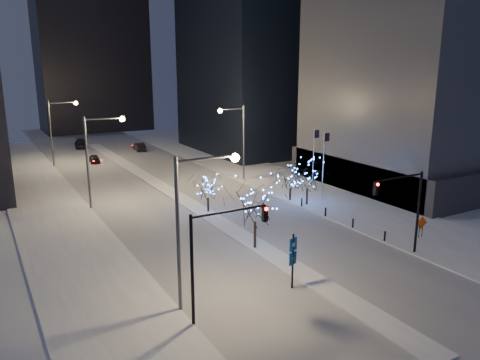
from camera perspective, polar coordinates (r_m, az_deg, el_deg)
ground at (r=34.29m, az=10.13°, el=-12.74°), size 160.00×160.00×0.00m
road at (r=63.46m, az=-10.46°, el=-0.26°), size 20.00×130.00×0.02m
median at (r=58.89m, az=-8.83°, el=-1.23°), size 2.00×80.00×0.15m
east_sidewalk at (r=57.72m, az=8.92°, el=-1.54°), size 10.00×90.00×0.15m
west_sidewalk at (r=46.22m, az=-20.66°, el=-6.22°), size 8.00×90.00×0.15m
midrise_block at (r=68.03m, az=23.45°, el=12.55°), size 30.00×22.00×30.00m
plinth at (r=69.30m, az=22.43°, el=1.79°), size 30.00×24.00×4.00m
horizon_block at (r=118.30m, az=-17.75°, el=16.02°), size 24.00×14.00×42.00m
street_lamp_w_near at (r=28.95m, az=-5.70°, el=-3.77°), size 4.40×0.56×10.00m
street_lamp_w_mid at (r=52.20m, az=-17.08°, el=3.61°), size 4.40×0.56×10.00m
street_lamp_w_far at (r=76.56m, az=-21.37°, el=6.36°), size 4.40×0.56×10.00m
street_lamp_east at (r=61.83m, az=-0.27°, el=5.69°), size 3.90×0.56×10.00m
traffic_signal_west at (r=28.03m, az=-2.97°, el=-8.09°), size 5.26×0.43×7.00m
traffic_signal_east at (r=39.25m, az=19.58°, el=-2.44°), size 5.26×0.43×7.00m
flagpoles at (r=53.56m, az=9.57°, el=2.43°), size 1.35×2.60×8.00m
bollards at (r=47.30m, az=11.94°, el=-4.48°), size 0.16×12.16×0.90m
car_near at (r=78.23m, az=-17.31°, el=2.46°), size 1.86×3.83×1.26m
car_mid at (r=87.62m, az=-12.19°, el=4.00°), size 1.73×4.42×1.43m
car_far at (r=93.32m, az=-18.81°, el=4.20°), size 2.89×5.57×1.54m
holiday_tree_median_near at (r=38.80m, az=1.86°, el=-2.50°), size 6.31×6.31×6.42m
holiday_tree_median_far at (r=49.01m, az=-3.94°, el=-0.82°), size 4.19×4.19×4.19m
holiday_tree_plaza_near at (r=51.76m, az=8.26°, el=0.64°), size 5.55×5.55×5.33m
holiday_tree_plaza_far at (r=53.30m, az=6.18°, el=0.29°), size 4.20×4.20×4.11m
wayfinding_sign at (r=32.83m, az=6.46°, el=-9.11°), size 0.71×0.29×4.02m
construction_sign at (r=45.02m, az=21.24°, el=-5.11°), size 1.17×0.28×1.95m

